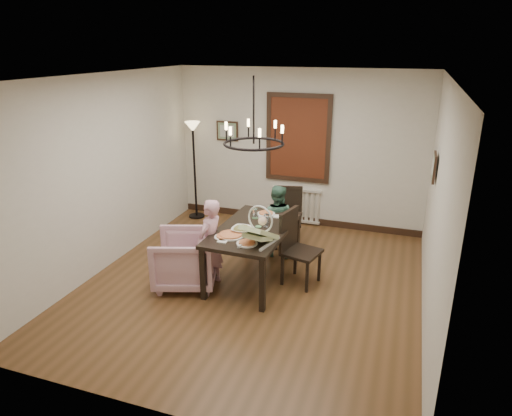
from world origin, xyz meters
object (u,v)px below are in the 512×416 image
Objects in this scene: chair_right at (302,248)px; armchair at (185,259)px; seated_man at (277,227)px; baby_bouncer at (259,231)px; chair_far at (288,218)px; floor_lamp at (195,172)px; dining_table at (254,233)px; elderly_woman at (211,250)px; drinking_glass at (266,223)px.

chair_right is 1.62m from armchair.
armchair is 0.88× the size of seated_man.
seated_man is 1.41m from baby_bouncer.
chair_far is 2.20m from floor_lamp.
dining_table is at bearing 82.51° from seated_man.
baby_bouncer is 0.29× the size of floor_lamp.
dining_table is at bearing 101.21° from armchair.
elderly_woman is 1.99× the size of baby_bouncer.
baby_bouncer is at bearing -61.82° from dining_table.
elderly_woman is at bearing -125.05° from chair_far.
floor_lamp reaches higher than seated_man.
seated_man is (-0.59, 0.77, -0.05)m from chair_right.
floor_lamp is at bearing -175.61° from armchair.
elderly_woman is 1.34m from seated_man.
chair_far is 1.99m from armchair.
dining_table is 1.26m from chair_far.
chair_far is at bearing 131.20° from armchair.
armchair is 1.22m from baby_bouncer.
dining_table is 2.72m from floor_lamp.
baby_bouncer reaches higher than elderly_woman.
dining_table is at bearing 129.58° from baby_bouncer.
elderly_woman reaches higher than dining_table.
floor_lamp reaches higher than chair_far.
chair_far is (0.16, 1.23, -0.20)m from dining_table.
baby_bouncer reaches higher than seated_man.
armchair is at bearing -132.92° from chair_far.
baby_bouncer is at bearing 156.12° from chair_right.
seated_man reaches higher than drinking_glass.
chair_right is (0.67, 0.08, -0.16)m from dining_table.
chair_right reaches higher than dining_table.
floor_lamp is (-2.10, 2.45, -0.05)m from baby_bouncer.
seated_man is 0.86m from drinking_glass.
chair_right reaches higher than elderly_woman.
chair_right is 0.82m from baby_bouncer.
baby_bouncer is (0.74, -0.12, 0.43)m from elderly_woman.
floor_lamp is at bearing 67.12° from chair_right.
chair_far is 1.72m from elderly_woman.
elderly_woman is at bearing -146.76° from drinking_glass.
chair_far is at bearing -104.53° from seated_man.
drinking_glass is (-0.01, -1.16, 0.35)m from chair_far.
chair_far is 7.50× the size of drinking_glass.
baby_bouncer reaches higher than dining_table.
baby_bouncer is at bearing -99.99° from chair_far.
baby_bouncer is (0.24, -0.48, 0.26)m from dining_table.
drinking_glass is 2.77m from floor_lamp.
chair_right is 2.04× the size of baby_bouncer.
baby_bouncer is 3.22m from floor_lamp.
drinking_glass is (0.65, 0.43, 0.33)m from elderly_woman.
seated_man is (0.58, 1.21, -0.04)m from elderly_woman.
seated_man reaches higher than armchair.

